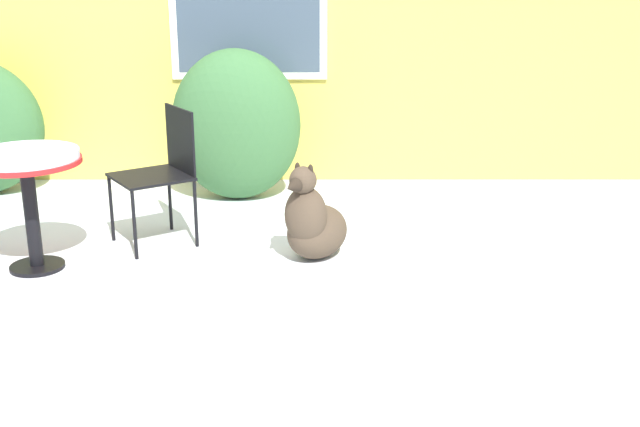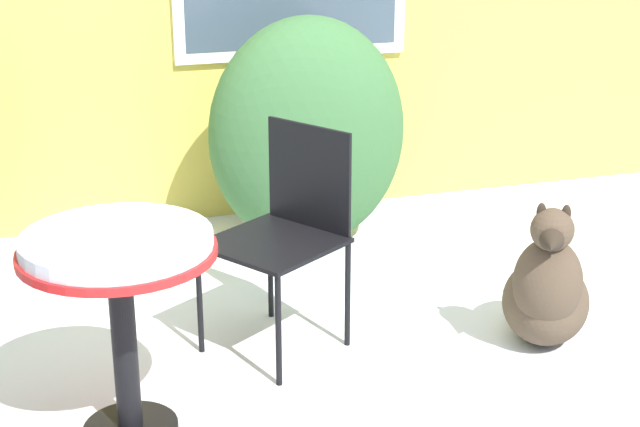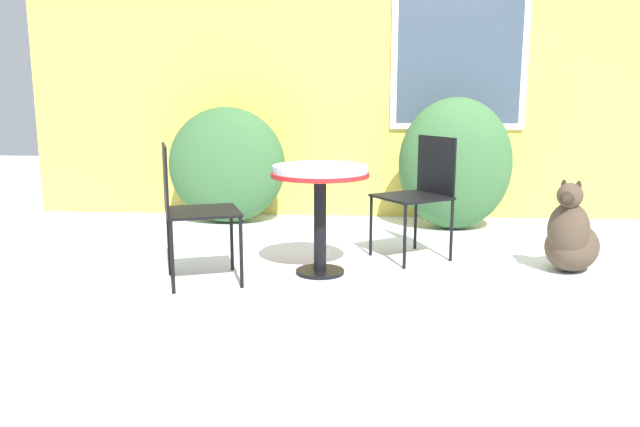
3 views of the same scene
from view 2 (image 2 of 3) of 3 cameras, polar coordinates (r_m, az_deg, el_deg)
ground_plane at (r=3.78m, az=2.73°, el=-10.87°), size 16.00×16.00×0.00m
shrub_middle at (r=5.04m, az=-0.73°, el=4.67°), size 1.03×0.67×1.21m
patio_table at (r=3.38m, az=-11.62°, el=-3.30°), size 0.67×0.67×0.76m
patio_chair_near_table at (r=4.00m, az=-1.97°, el=-0.74°), size 0.65×0.65×0.92m
dog at (r=4.19m, az=13.04°, el=-4.46°), size 0.55×0.63×0.67m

